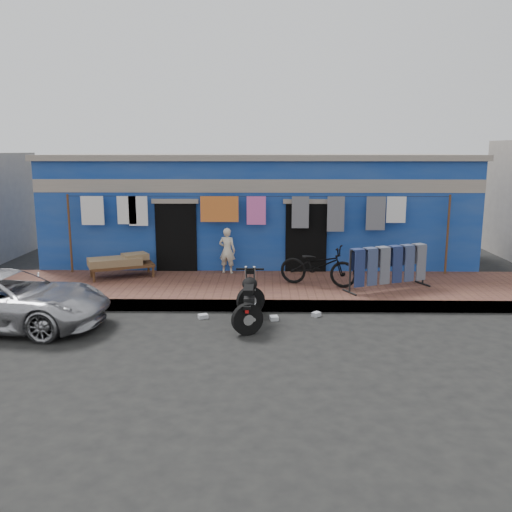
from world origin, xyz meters
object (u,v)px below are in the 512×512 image
Objects in this scene: bicycle at (318,261)px; motorcycle at (249,299)px; car at (6,299)px; jeans_rack at (388,267)px; seated_person at (227,251)px; charpoy at (122,266)px.

bicycle is 2.79m from motorcycle.
jeans_rack reaches higher than car.
seated_person is at bearing 80.00° from bicycle.
bicycle is (2.29, -1.28, -0.01)m from seated_person.
motorcycle is at bearing -148.67° from jeans_rack.
bicycle is 1.01× the size of charpoy.
car is 4.83m from motorcycle.
car is 2.21× the size of bicycle.
seated_person is 0.66× the size of charpoy.
car is 3.60m from charpoy.
jeans_rack is (8.04, 2.22, 0.20)m from car.
car is at bearing -113.56° from charpoy.
motorcycle is at bearing 114.82° from seated_person.
car is 8.34m from jeans_rack.
car is 6.91m from bicycle.
jeans_rack is (6.60, -1.08, 0.25)m from charpoy.
seated_person is 4.22m from jeans_rack.
seated_person is 0.56× the size of jeans_rack.
seated_person is at bearing 157.90° from jeans_rack.
car reaches higher than charpoy.
seated_person is 0.74× the size of motorcycle.
seated_person is at bearing -42.50° from car.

